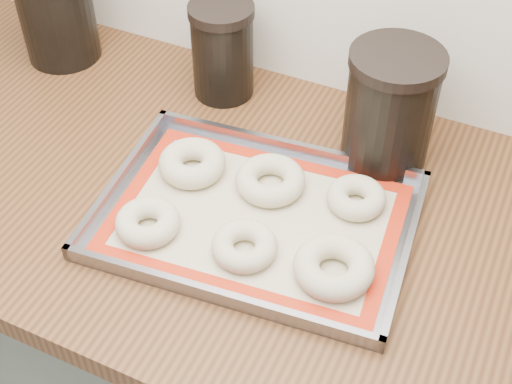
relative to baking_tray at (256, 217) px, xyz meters
The scene contains 13 objects.
cabinet 0.48m from the baking_tray, 148.59° to the left, with size 3.00×0.65×0.86m, color slate.
countertop 0.07m from the baking_tray, 148.59° to the left, with size 3.06×0.68×0.04m, color brown.
baking_tray is the anchor object (origin of this frame).
baking_mat 0.00m from the baking_tray, 90.00° to the left, with size 0.45×0.33×0.00m.
bagel_front_left 0.16m from the baking_tray, 146.27° to the right, with size 0.10×0.10×0.03m, color beige.
bagel_front_mid 0.07m from the baking_tray, 78.38° to the right, with size 0.09×0.09×0.03m, color beige.
bagel_front_right 0.15m from the baking_tray, 20.21° to the right, with size 0.11×0.11×0.04m, color beige.
bagel_back_left 0.14m from the baking_tray, 159.90° to the left, with size 0.11×0.11×0.04m, color beige.
bagel_back_mid 0.07m from the baking_tray, 96.26° to the left, with size 0.11×0.11×0.03m, color beige.
bagel_back_right 0.15m from the baking_tray, 35.48° to the left, with size 0.09×0.09×0.03m, color beige.
canister_left 0.58m from the baking_tray, 155.16° to the left, with size 0.14×0.14×0.23m.
canister_mid 0.34m from the baking_tray, 125.41° to the left, with size 0.11×0.11×0.17m.
canister_right 0.27m from the baking_tray, 60.31° to the left, with size 0.15×0.15×0.20m.
Camera 1 is at (0.37, 0.98, 1.68)m, focal length 50.00 mm.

